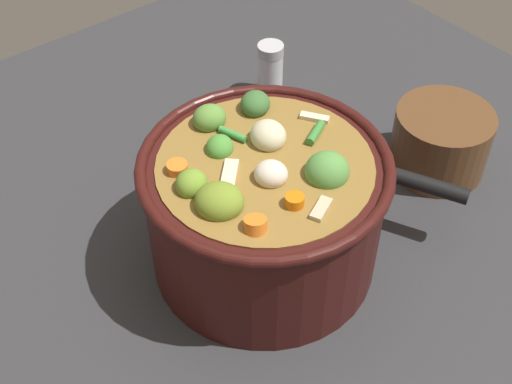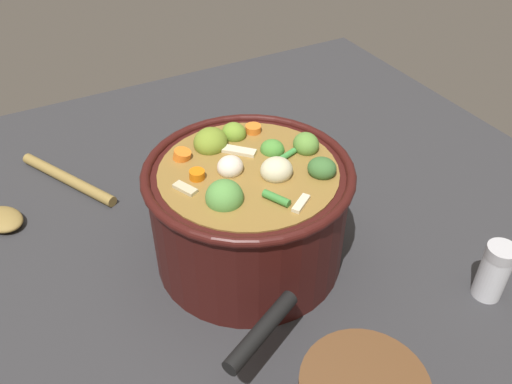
{
  "view_description": "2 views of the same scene",
  "coord_description": "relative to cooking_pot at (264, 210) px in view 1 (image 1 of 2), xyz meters",
  "views": [
    {
      "loc": [
        0.32,
        0.38,
        0.61
      ],
      "look_at": [
        0.02,
        0.01,
        0.12
      ],
      "focal_mm": 48.71,
      "sensor_mm": 36.0,
      "label": 1
    },
    {
      "loc": [
        -0.45,
        0.23,
        0.52
      ],
      "look_at": [
        -0.01,
        -0.01,
        0.11
      ],
      "focal_mm": 37.36,
      "sensor_mm": 36.0,
      "label": 2
    }
  ],
  "objects": [
    {
      "name": "salt_shaker",
      "position": [
        -0.2,
        -0.23,
        -0.04
      ],
      "size": [
        0.04,
        0.04,
        0.08
      ],
      "color": "silver",
      "rests_on": "ground_plane"
    },
    {
      "name": "small_saucepan",
      "position": [
        -0.26,
        0.02,
        -0.04
      ],
      "size": [
        0.19,
        0.16,
        0.08
      ],
      "color": "brown",
      "rests_on": "ground_plane"
    },
    {
      "name": "ground_plane",
      "position": [
        -0.0,
        0.0,
        -0.08
      ],
      "size": [
        1.1,
        1.1,
        0.0
      ],
      "primitive_type": "plane",
      "color": "#2D2D30"
    },
    {
      "name": "cooking_pot",
      "position": [
        0.0,
        0.0,
        0.0
      ],
      "size": [
        0.26,
        0.26,
        0.17
      ],
      "color": "#38110F",
      "rests_on": "ground_plane"
    }
  ]
}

